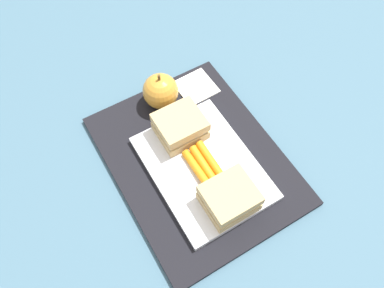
{
  "coord_description": "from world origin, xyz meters",
  "views": [
    {
      "loc": [
        -0.27,
        0.17,
        0.61
      ],
      "look_at": [
        0.01,
        0.0,
        0.04
      ],
      "focal_mm": 36.17,
      "sensor_mm": 36.0,
      "label": 1
    }
  ],
  "objects": [
    {
      "name": "apple",
      "position": [
        0.14,
        -0.01,
        0.04
      ],
      "size": [
        0.07,
        0.07,
        0.08
      ],
      "color": "gold",
      "rests_on": "lunchbag_mat"
    },
    {
      "name": "lunchbag_mat",
      "position": [
        0.0,
        0.0,
        0.01
      ],
      "size": [
        0.36,
        0.28,
        0.01
      ],
      "primitive_type": "cube",
      "color": "black",
      "rests_on": "ground_plane"
    },
    {
      "name": "ground_plane",
      "position": [
        0.0,
        0.0,
        0.0
      ],
      "size": [
        2.4,
        2.4,
        0.0
      ],
      "primitive_type": "plane",
      "color": "#42667A"
    },
    {
      "name": "sandwich_half_left",
      "position": [
        -0.1,
        0.0,
        0.04
      ],
      "size": [
        0.07,
        0.08,
        0.04
      ],
      "color": "tan",
      "rests_on": "food_tray"
    },
    {
      "name": "sandwich_half_right",
      "position": [
        0.05,
        0.0,
        0.04
      ],
      "size": [
        0.07,
        0.08,
        0.04
      ],
      "color": "tan",
      "rests_on": "food_tray"
    },
    {
      "name": "paper_napkin",
      "position": [
        0.14,
        -0.08,
        0.01
      ],
      "size": [
        0.07,
        0.07,
        0.0
      ],
      "primitive_type": "cube",
      "rotation": [
        0.0,
        0.0,
        0.03
      ],
      "color": "white",
      "rests_on": "lunchbag_mat"
    },
    {
      "name": "carrot_sticks_bundle",
      "position": [
        -0.02,
        -0.0,
        0.03
      ],
      "size": [
        0.08,
        0.04,
        0.02
      ],
      "color": "orange",
      "rests_on": "food_tray"
    },
    {
      "name": "food_tray",
      "position": [
        -0.03,
        0.0,
        0.02
      ],
      "size": [
        0.23,
        0.17,
        0.01
      ],
      "primitive_type": "cube",
      "color": "white",
      "rests_on": "lunchbag_mat"
    }
  ]
}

